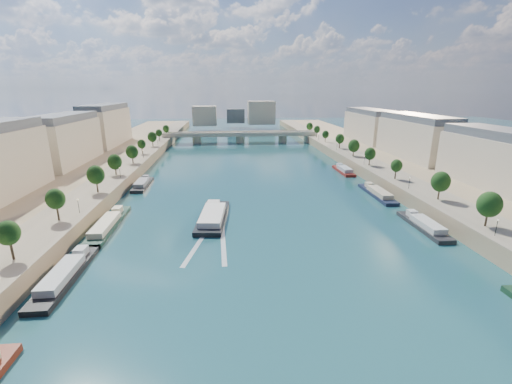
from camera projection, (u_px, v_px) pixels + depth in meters
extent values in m
plane|color=#0C3136|center=(256.00, 194.00, 130.96)|extent=(700.00, 700.00, 0.00)
cube|color=#9E8460|center=(58.00, 193.00, 124.10)|extent=(44.00, 520.00, 5.00)
cube|color=#9E8460|center=(435.00, 183.00, 136.37)|extent=(44.00, 520.00, 5.00)
cube|color=gray|center=(100.00, 185.00, 124.64)|extent=(14.00, 520.00, 0.10)
cube|color=gray|center=(400.00, 178.00, 134.36)|extent=(14.00, 520.00, 0.10)
cylinder|color=#382B1E|center=(10.00, 253.00, 68.98)|extent=(0.50, 0.50, 3.82)
ellipsoid|color=black|center=(6.00, 237.00, 67.94)|extent=(4.80, 4.80, 5.52)
cylinder|color=#382B1E|center=(63.00, 212.00, 91.86)|extent=(0.50, 0.50, 3.82)
ellipsoid|color=black|center=(61.00, 199.00, 90.82)|extent=(4.80, 4.80, 5.52)
cylinder|color=#382B1E|center=(95.00, 187.00, 114.74)|extent=(0.50, 0.50, 3.82)
ellipsoid|color=black|center=(94.00, 177.00, 113.70)|extent=(4.80, 4.80, 5.52)
cylinder|color=#382B1E|center=(117.00, 171.00, 137.62)|extent=(0.50, 0.50, 3.82)
ellipsoid|color=black|center=(116.00, 162.00, 136.58)|extent=(4.80, 4.80, 5.52)
cylinder|color=#382B1E|center=(132.00, 159.00, 160.50)|extent=(0.50, 0.50, 3.82)
ellipsoid|color=black|center=(131.00, 152.00, 159.46)|extent=(4.80, 4.80, 5.52)
cylinder|color=#382B1E|center=(143.00, 150.00, 183.38)|extent=(0.50, 0.50, 3.82)
ellipsoid|color=black|center=(143.00, 144.00, 182.34)|extent=(4.80, 4.80, 5.52)
cylinder|color=#382B1E|center=(152.00, 144.00, 206.26)|extent=(0.50, 0.50, 3.82)
ellipsoid|color=black|center=(152.00, 138.00, 205.21)|extent=(4.80, 4.80, 5.52)
cylinder|color=#382B1E|center=(160.00, 138.00, 229.13)|extent=(0.50, 0.50, 3.82)
ellipsoid|color=black|center=(159.00, 133.00, 228.09)|extent=(4.80, 4.80, 5.52)
cylinder|color=#382B1E|center=(165.00, 134.00, 252.01)|extent=(0.50, 0.50, 3.82)
ellipsoid|color=black|center=(165.00, 129.00, 250.97)|extent=(4.80, 4.80, 5.52)
cylinder|color=#382B1E|center=(490.00, 220.00, 85.98)|extent=(0.50, 0.50, 3.82)
ellipsoid|color=black|center=(493.00, 207.00, 84.94)|extent=(4.80, 4.80, 5.52)
cylinder|color=#382B1E|center=(434.00, 193.00, 108.86)|extent=(0.50, 0.50, 3.82)
ellipsoid|color=black|center=(436.00, 182.00, 107.82)|extent=(4.80, 4.80, 5.52)
cylinder|color=#382B1E|center=(398.00, 175.00, 131.74)|extent=(0.50, 0.50, 3.82)
ellipsoid|color=black|center=(399.00, 166.00, 130.70)|extent=(4.80, 4.80, 5.52)
cylinder|color=#382B1E|center=(372.00, 162.00, 154.62)|extent=(0.50, 0.50, 3.82)
ellipsoid|color=black|center=(373.00, 154.00, 153.58)|extent=(4.80, 4.80, 5.52)
cylinder|color=#382B1E|center=(353.00, 152.00, 177.50)|extent=(0.50, 0.50, 3.82)
ellipsoid|color=black|center=(354.00, 146.00, 176.45)|extent=(4.80, 4.80, 5.52)
cylinder|color=#382B1E|center=(338.00, 145.00, 200.37)|extent=(0.50, 0.50, 3.82)
ellipsoid|color=black|center=(339.00, 139.00, 199.33)|extent=(4.80, 4.80, 5.52)
cylinder|color=#382B1E|center=(327.00, 139.00, 223.25)|extent=(0.50, 0.50, 3.82)
ellipsoid|color=black|center=(327.00, 134.00, 222.21)|extent=(4.80, 4.80, 5.52)
cylinder|color=#382B1E|center=(317.00, 135.00, 246.13)|extent=(0.50, 0.50, 3.82)
ellipsoid|color=black|center=(317.00, 130.00, 245.09)|extent=(4.80, 4.80, 5.52)
cylinder|color=#382B1E|center=(309.00, 131.00, 269.01)|extent=(0.50, 0.50, 3.82)
ellipsoid|color=black|center=(309.00, 126.00, 267.97)|extent=(4.80, 4.80, 5.52)
cylinder|color=black|center=(79.00, 207.00, 95.86)|extent=(0.14, 0.14, 4.00)
sphere|color=#FFE5B2|center=(78.00, 199.00, 95.26)|extent=(0.36, 0.36, 0.36)
cylinder|color=black|center=(120.00, 173.00, 133.99)|extent=(0.14, 0.14, 4.00)
sphere|color=#FFE5B2|center=(119.00, 168.00, 133.39)|extent=(0.36, 0.36, 0.36)
cylinder|color=black|center=(143.00, 154.00, 172.13)|extent=(0.14, 0.14, 4.00)
sphere|color=#FFE5B2|center=(143.00, 150.00, 171.52)|extent=(0.36, 0.36, 0.36)
cylinder|color=black|center=(158.00, 142.00, 210.26)|extent=(0.14, 0.14, 4.00)
sphere|color=#FFE5B2|center=(158.00, 139.00, 209.65)|extent=(0.36, 0.36, 0.36)
cylinder|color=black|center=(496.00, 228.00, 80.98)|extent=(0.14, 0.14, 4.00)
sphere|color=#FFE5B2|center=(498.00, 220.00, 80.37)|extent=(0.36, 0.36, 0.36)
cylinder|color=black|center=(409.00, 184.00, 119.11)|extent=(0.14, 0.14, 4.00)
sphere|color=#FFE5B2|center=(410.00, 178.00, 118.50)|extent=(0.36, 0.36, 0.36)
cylinder|color=black|center=(364.00, 161.00, 157.24)|extent=(0.14, 0.14, 4.00)
sphere|color=#FFE5B2|center=(365.00, 156.00, 156.63)|extent=(0.36, 0.36, 0.36)
cylinder|color=black|center=(337.00, 146.00, 195.37)|extent=(0.14, 0.14, 4.00)
sphere|color=#FFE5B2|center=(337.00, 143.00, 194.76)|extent=(0.36, 0.36, 0.36)
cylinder|color=black|center=(319.00, 137.00, 233.50)|extent=(0.14, 0.14, 4.00)
sphere|color=#FFE5B2|center=(319.00, 134.00, 232.89)|extent=(0.36, 0.36, 0.36)
cube|color=#BEAC92|center=(65.00, 142.00, 158.46)|extent=(16.00, 52.00, 20.00)
cube|color=#474C54|center=(61.00, 116.00, 155.10)|extent=(14.72, 50.44, 3.20)
cube|color=#BEAC92|center=(106.00, 128.00, 213.75)|extent=(16.00, 52.00, 20.00)
cube|color=#474C54|center=(104.00, 109.00, 210.39)|extent=(14.72, 50.44, 3.20)
cube|color=#BEAC92|center=(505.00, 160.00, 117.65)|extent=(16.00, 52.00, 20.00)
cube|color=#BEAC92|center=(416.00, 137.00, 172.94)|extent=(16.00, 52.00, 20.00)
cube|color=#474C54|center=(419.00, 114.00, 169.58)|extent=(14.72, 50.44, 3.20)
cube|color=#BEAC92|center=(369.00, 126.00, 228.23)|extent=(16.00, 52.00, 20.00)
cube|color=#474C54|center=(371.00, 108.00, 224.87)|extent=(14.72, 50.44, 3.20)
cube|color=#BEAC92|center=(205.00, 116.00, 324.54)|extent=(22.00, 18.00, 18.00)
cube|color=#BEAC92|center=(261.00, 113.00, 338.17)|extent=(26.00, 20.00, 22.00)
cube|color=#474C54|center=(236.00, 116.00, 351.50)|extent=(18.00, 16.00, 14.00)
cube|color=#C1B79E|center=(240.00, 134.00, 253.68)|extent=(112.00, 11.00, 2.20)
cube|color=#C1B79E|center=(240.00, 133.00, 248.48)|extent=(112.00, 0.80, 0.90)
cube|color=#C1B79E|center=(240.00, 131.00, 258.02)|extent=(112.00, 0.80, 0.90)
cylinder|color=#C1B79E|center=(197.00, 140.00, 252.03)|extent=(6.40, 6.40, 5.00)
cylinder|color=#C1B79E|center=(240.00, 139.00, 254.76)|extent=(6.40, 6.40, 5.00)
cylinder|color=#C1B79E|center=(283.00, 139.00, 257.48)|extent=(6.40, 6.40, 5.00)
cube|color=#C1B79E|center=(169.00, 140.00, 250.33)|extent=(6.00, 12.00, 5.00)
cube|color=#C1B79E|center=(309.00, 138.00, 259.19)|extent=(6.00, 12.00, 5.00)
cube|color=black|center=(213.00, 218.00, 105.71)|extent=(10.38, 28.09, 1.96)
cube|color=silver|center=(212.00, 215.00, 103.07)|extent=(8.07, 18.38, 1.77)
cube|color=silver|center=(213.00, 204.00, 113.02)|extent=(4.22, 3.65, 1.80)
cube|color=silver|center=(199.00, 243.00, 89.33)|extent=(6.73, 25.66, 0.04)
cube|color=silver|center=(223.00, 242.00, 89.88)|extent=(1.95, 26.02, 0.04)
cube|color=black|center=(67.00, 276.00, 73.10)|extent=(5.00, 26.92, 1.80)
cube|color=#ABB1B7|center=(61.00, 274.00, 70.56)|extent=(4.10, 14.81, 1.60)
cube|color=#ABB1B7|center=(81.00, 251.00, 80.28)|extent=(2.50, 3.23, 1.80)
cube|color=#16372B|center=(109.00, 226.00, 99.36)|extent=(5.00, 30.94, 1.80)
cube|color=beige|center=(105.00, 224.00, 96.50)|extent=(4.10, 17.02, 1.60)
cube|color=beige|center=(117.00, 210.00, 107.68)|extent=(2.50, 3.71, 1.80)
cube|color=black|center=(143.00, 186.00, 141.33)|extent=(5.00, 21.37, 1.80)
cube|color=gray|center=(142.00, 183.00, 139.21)|extent=(4.10, 11.75, 1.60)
cube|color=gray|center=(146.00, 177.00, 146.92)|extent=(2.50, 2.56, 1.80)
cube|color=#28282A|center=(423.00, 227.00, 98.89)|extent=(5.00, 22.52, 1.80)
cube|color=silver|center=(428.00, 224.00, 96.68)|extent=(4.10, 12.39, 1.60)
cube|color=silver|center=(412.00, 213.00, 104.81)|extent=(2.50, 2.70, 1.80)
cube|color=#192038|center=(377.00, 195.00, 128.96)|extent=(5.00, 25.62, 1.80)
cube|color=beige|center=(380.00, 192.00, 126.51)|extent=(4.10, 14.09, 1.60)
cube|color=beige|center=(369.00, 185.00, 135.76)|extent=(2.50, 3.07, 1.80)
cube|color=maroon|center=(343.00, 172.00, 165.15)|extent=(5.00, 20.79, 1.80)
cube|color=#B2B8BE|center=(345.00, 169.00, 163.07)|extent=(4.10, 11.43, 1.60)
cube|color=#B2B8BE|center=(340.00, 165.00, 170.58)|extent=(2.50, 2.49, 1.80)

